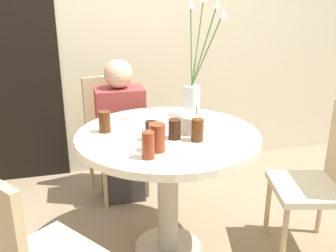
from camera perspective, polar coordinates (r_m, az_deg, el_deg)
name	(u,v)px	position (r m, az deg, el deg)	size (l,w,h in m)	color
ground_plane	(168,250)	(2.42, 0.00, -18.31)	(16.00, 16.00, 0.00)	#89755B
wall_back	(129,18)	(3.16, -6.01, 16.04)	(8.00, 0.05, 2.60)	beige
dining_table	(168,158)	(2.10, 0.00, -4.93)	(1.01, 1.01, 0.76)	beige
chair_near_front	(113,129)	(2.90, -8.31, -0.43)	(0.48, 0.48, 0.90)	beige
chair_far_back	(324,175)	(2.33, 22.67, -6.89)	(0.48, 0.48, 0.90)	beige
birthday_cake	(196,123)	(2.06, 4.30, 0.50)	(0.19, 0.19, 0.14)	white
flower_vase	(194,83)	(2.28, 4.04, 6.62)	(0.24, 0.22, 0.72)	silver
side_plate	(138,116)	(2.32, -4.62, 1.57)	(0.20, 0.20, 0.01)	silver
drink_glass_0	(151,131)	(1.93, -2.59, -0.73)	(0.06, 0.06, 0.10)	black
drink_glass_1	(105,122)	(2.07, -9.63, 0.65)	(0.06, 0.06, 0.12)	#51280F
drink_glass_2	(148,145)	(1.71, -3.04, -2.93)	(0.06, 0.06, 0.13)	maroon
drink_glass_3	(157,138)	(1.78, -1.67, -1.78)	(0.08, 0.08, 0.14)	maroon
drink_glass_4	(197,130)	(1.92, 4.51, -0.61)	(0.06, 0.06, 0.12)	#51280F
drink_glass_5	(175,129)	(1.94, 1.01, -0.48)	(0.07, 0.07, 0.11)	#33190C
person_guest	(121,136)	(2.76, -7.16, -1.58)	(0.34, 0.24, 1.06)	#383333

